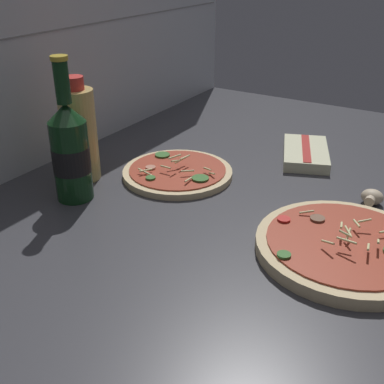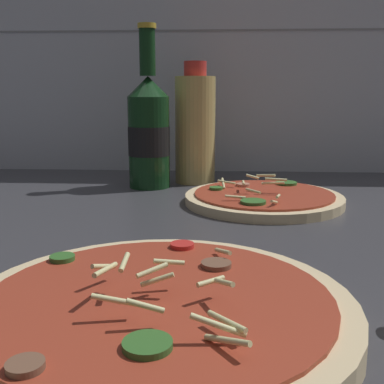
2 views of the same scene
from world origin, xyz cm
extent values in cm
cube|color=#38383D|center=(0.00, 0.00, 1.25)|extent=(160.00, 90.00, 2.50)
cube|color=silver|center=(0.00, 45.50, 30.00)|extent=(160.00, 1.00, 60.00)
cube|color=gray|center=(0.00, 44.95, 30.00)|extent=(156.80, 0.16, 0.30)
cylinder|color=beige|center=(2.23, -21.12, 3.49)|extent=(27.74, 27.74, 1.98)
cylinder|color=#9E3823|center=(2.23, -21.12, 4.63)|extent=(24.41, 24.41, 0.30)
cylinder|color=brown|center=(-3.39, -30.41, 4.98)|extent=(2.02, 2.02, 0.40)
cylinder|color=#336628|center=(-6.69, -14.46, 4.98)|extent=(2.10, 2.10, 0.40)
cylinder|color=brown|center=(6.24, -15.27, 4.98)|extent=(2.47, 2.47, 0.40)
cylinder|color=red|center=(3.11, -10.57, 4.98)|extent=(2.18, 2.18, 0.40)
cylinder|color=#336628|center=(2.55, -27.98, 4.98)|extent=(2.85, 2.85, 0.40)
cylinder|color=beige|center=(-0.19, -21.32, 7.27)|extent=(0.46, 2.08, 0.83)
cylinder|color=beige|center=(2.91, -19.95, 6.84)|extent=(2.26, 0.85, 0.65)
cylinder|color=beige|center=(5.91, -21.61, 6.15)|extent=(1.95, 1.64, 0.39)
cylinder|color=beige|center=(6.81, -22.59, 6.49)|extent=(1.43, 2.03, 0.82)
cylinder|color=beige|center=(6.95, -27.95, 5.36)|extent=(2.67, 2.56, 1.25)
cylinder|color=beige|center=(-0.16, -24.81, 6.12)|extent=(2.83, 0.79, 1.00)
cylinder|color=beige|center=(6.79, -13.18, 5.37)|extent=(1.50, 2.36, 0.82)
cylinder|color=beige|center=(2.10, -25.76, 6.23)|extent=(2.36, 0.72, 1.09)
cylinder|color=beige|center=(6.95, -26.36, 5.67)|extent=(2.35, 2.60, 0.49)
cylinder|color=beige|center=(-1.94, -19.38, 6.19)|extent=(1.49, 2.30, 1.07)
cylinder|color=beige|center=(-1.20, -21.85, 6.92)|extent=(1.08, 3.15, 0.69)
cylinder|color=beige|center=(1.90, -21.26, 6.71)|extent=(2.13, 1.75, 0.71)
cylinder|color=beige|center=(2.25, -21.33, 6.07)|extent=(2.38, 0.48, 1.11)
cylinder|color=beige|center=(6.45, -27.20, 5.86)|extent=(3.27, 0.38, 1.44)
cylinder|color=beige|center=(12.88, 16.76, 3.15)|extent=(22.95, 22.95, 1.30)
cylinder|color=#9E3823|center=(12.88, 16.76, 3.95)|extent=(20.19, 20.19, 0.30)
cylinder|color=#336628|center=(5.90, 18.67, 4.30)|extent=(2.01, 2.01, 0.40)
cylinder|color=#336628|center=(10.88, 10.07, 4.30)|extent=(3.41, 3.41, 0.40)
cylinder|color=#336628|center=(17.02, 23.41, 4.30)|extent=(3.28, 3.28, 0.40)
cylinder|color=#B7755B|center=(10.06, 21.62, 4.30)|extent=(2.12, 2.12, 0.40)
cylinder|color=beige|center=(13.17, 17.60, 6.53)|extent=(2.71, 1.78, 0.68)
cylinder|color=beige|center=(11.15, 16.35, 6.55)|extent=(1.94, 0.56, 0.82)
cylinder|color=beige|center=(7.51, 20.93, 4.82)|extent=(2.83, 1.42, 0.59)
cylinder|color=beige|center=(11.07, 13.18, 5.11)|extent=(2.07, 2.23, 0.44)
cylinder|color=beige|center=(14.15, 10.34, 5.04)|extent=(0.91, 2.05, 0.48)
cylinder|color=beige|center=(14.46, 15.92, 6.27)|extent=(3.10, 0.66, 0.46)
cylinder|color=beige|center=(9.94, 17.74, 5.36)|extent=(0.38, 2.42, 0.38)
cylinder|color=beige|center=(8.56, 11.43, 4.64)|extent=(2.80, 0.51, 0.59)
cylinder|color=beige|center=(6.99, 20.80, 4.64)|extent=(0.67, 3.36, 1.27)
cylinder|color=beige|center=(14.16, 16.83, 5.54)|extent=(3.31, 0.95, 0.62)
cylinder|color=beige|center=(13.48, 8.86, 4.62)|extent=(1.22, 1.96, 0.89)
cylinder|color=#143819|center=(-5.51, 28.12, 10.07)|extent=(6.92, 6.92, 15.15)
cone|color=#143819|center=(-5.51, 28.12, 19.31)|extent=(6.92, 6.92, 3.33)
cylinder|color=#143819|center=(-5.51, 28.12, 24.68)|extent=(2.63, 2.63, 7.40)
cylinder|color=gold|center=(-5.51, 28.12, 28.78)|extent=(3.02, 3.02, 0.80)
cylinder|color=black|center=(-5.51, 28.12, 10.38)|extent=(6.99, 6.99, 4.85)
cylinder|color=#D6B766|center=(2.01, 32.97, 11.77)|extent=(7.09, 7.09, 18.54)
cylinder|color=red|center=(2.01, 32.97, 22.30)|extent=(3.90, 3.90, 2.53)
camera|label=1|loc=(-63.89, -33.39, 45.09)|focal=45.00mm
camera|label=2|loc=(6.43, -52.05, 18.81)|focal=45.00mm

